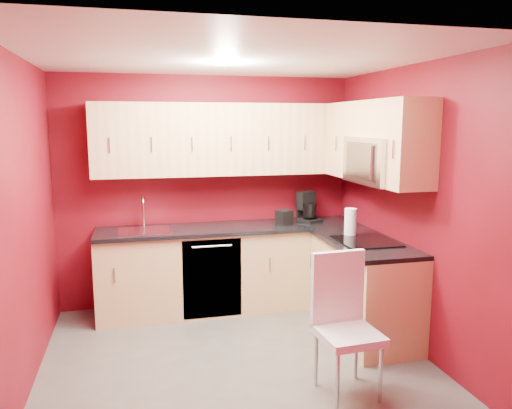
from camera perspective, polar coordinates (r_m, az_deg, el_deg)
name	(u,v)px	position (r m, az deg, el deg)	size (l,w,h in m)	color
floor	(235,359)	(4.47, -2.40, -17.24)	(3.20, 3.20, 0.00)	#55524F
ceiling	(233,57)	(4.03, -2.65, 16.47)	(3.20, 3.20, 0.00)	white
wall_back	(207,191)	(5.53, -5.57, 1.50)	(3.20, 3.20, 0.00)	maroon
wall_front	(290,266)	(2.65, 3.92, -7.08)	(3.20, 3.20, 0.00)	maroon
wall_left	(22,225)	(4.08, -25.17, -2.15)	(3.00, 3.00, 0.00)	maroon
wall_right	(410,208)	(4.65, 17.21, -0.36)	(3.00, 3.00, 0.00)	maroon
base_cabinets_back	(231,269)	(5.44, -2.88, -7.37)	(2.80, 0.60, 0.87)	tan
base_cabinets_right	(364,289)	(4.92, 12.19, -9.43)	(0.60, 1.30, 0.87)	tan
countertop_back	(231,228)	(5.32, -2.89, -2.72)	(2.80, 0.63, 0.04)	black
countertop_right	(364,243)	(4.77, 12.29, -4.32)	(0.63, 1.27, 0.04)	black
upper_cabinets_back	(228,139)	(5.34, -3.26, 7.45)	(2.80, 0.35, 0.75)	#D9B67A
upper_cabinets_right	(372,135)	(4.89, 13.12, 7.79)	(0.35, 1.55, 0.75)	#D9B67A
microwave	(380,161)	(4.67, 14.02, 4.90)	(0.42, 0.76, 0.42)	silver
cooktop	(366,241)	(4.73, 12.44, -4.12)	(0.50, 0.55, 0.01)	black
sink	(144,227)	(5.23, -12.66, -2.53)	(0.52, 0.42, 0.35)	silver
dishwasher_front	(212,279)	(5.13, -5.02, -8.45)	(0.60, 0.02, 0.82)	black
downlight	(226,64)	(4.32, -3.45, 15.78)	(0.20, 0.20, 0.01)	white
coffee_maker	(310,207)	(5.57, 6.16, -0.27)	(0.20, 0.26, 0.33)	black
napkin_holder	(284,217)	(5.40, 3.23, -1.47)	(0.14, 0.14, 0.15)	black
paper_towel	(350,222)	(4.93, 10.74, -2.00)	(0.15, 0.15, 0.27)	white
dining_chair	(349,327)	(3.81, 10.54, -13.62)	(0.42, 0.44, 1.05)	silver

